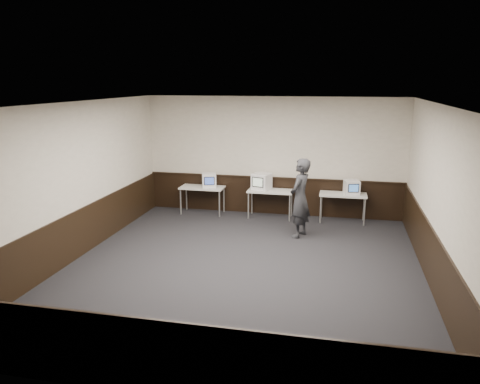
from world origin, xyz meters
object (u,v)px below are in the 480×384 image
(emac_center, at_px, (262,181))
(emac_left, at_px, (209,180))
(desk_center, at_px, (270,193))
(desk_right, at_px, (343,196))
(emac_right, at_px, (352,187))
(desk_left, at_px, (202,189))
(person, at_px, (300,198))

(emac_center, bearing_deg, emac_left, -163.24)
(emac_left, relative_size, emac_center, 0.88)
(desk_center, bearing_deg, emac_center, 170.16)
(desk_center, relative_size, desk_right, 1.00)
(emac_center, bearing_deg, emac_right, 15.83)
(emac_left, bearing_deg, emac_right, -19.03)
(desk_center, relative_size, emac_left, 2.42)
(desk_left, bearing_deg, emac_right, 0.15)
(person, bearing_deg, desk_center, -128.96)
(emac_right, bearing_deg, emac_center, 165.99)
(desk_left, relative_size, emac_left, 2.42)
(emac_center, xyz_separation_m, emac_right, (2.36, -0.03, -0.04))
(desk_right, relative_size, emac_center, 2.12)
(desk_left, height_order, person, person)
(emac_left, xyz_separation_m, emac_right, (3.82, -0.03, -0.01))
(desk_right, bearing_deg, desk_left, 180.00)
(person, bearing_deg, desk_right, 163.45)
(desk_left, height_order, emac_center, emac_center)
(desk_left, bearing_deg, emac_center, 1.51)
(emac_right, bearing_deg, desk_center, 167.08)
(desk_right, bearing_deg, desk_center, 180.00)
(emac_right, distance_m, person, 1.86)
(desk_left, relative_size, emac_center, 2.12)
(desk_center, distance_m, emac_center, 0.39)
(emac_left, distance_m, person, 3.00)
(emac_left, relative_size, emac_right, 1.09)
(emac_right, bearing_deg, desk_left, 166.94)
(emac_center, distance_m, person, 1.87)
(emac_left, bearing_deg, emac_center, -18.45)
(desk_left, distance_m, person, 3.16)
(desk_right, xyz_separation_m, emac_right, (0.21, 0.01, 0.25))
(desk_center, xyz_separation_m, emac_center, (-0.25, 0.04, 0.29))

